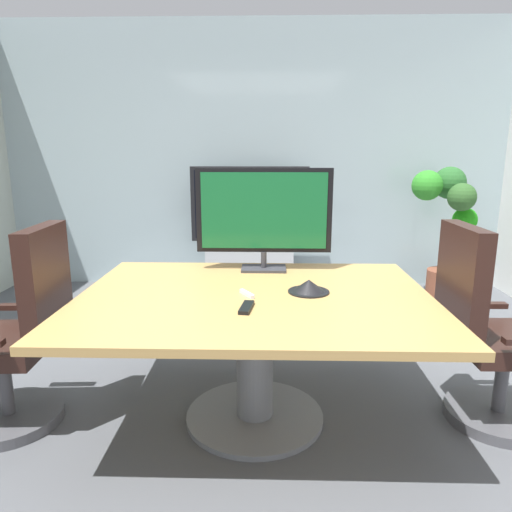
% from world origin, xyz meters
% --- Properties ---
extents(ground_plane, '(6.76, 6.76, 0.00)m').
position_xyz_m(ground_plane, '(0.00, 0.00, 0.00)').
color(ground_plane, '#515459').
extents(wall_back_glass_partition, '(5.42, 0.10, 2.79)m').
position_xyz_m(wall_back_glass_partition, '(0.00, 2.88, 1.39)').
color(wall_back_glass_partition, '#9EB2B7').
rests_on(wall_back_glass_partition, ground).
extents(conference_table, '(1.84, 1.40, 0.72)m').
position_xyz_m(conference_table, '(0.10, 0.11, 0.56)').
color(conference_table, '#B2894C').
rests_on(conference_table, ground).
extents(office_chair_left, '(0.61, 0.58, 1.09)m').
position_xyz_m(office_chair_left, '(-1.15, 0.04, 0.46)').
color(office_chair_left, '#4C4C51').
rests_on(office_chair_left, ground).
extents(office_chair_right, '(0.60, 0.57, 1.09)m').
position_xyz_m(office_chair_right, '(1.35, 0.13, 0.46)').
color(office_chair_right, '#4C4C51').
rests_on(office_chair_right, ground).
extents(tv_monitor, '(0.84, 0.18, 0.64)m').
position_xyz_m(tv_monitor, '(0.14, 0.64, 1.08)').
color(tv_monitor, '#333338').
rests_on(tv_monitor, conference_table).
extents(wall_display_unit, '(1.20, 0.36, 1.31)m').
position_xyz_m(wall_display_unit, '(-0.03, 2.53, 0.44)').
color(wall_display_unit, '#B7BABC').
rests_on(wall_display_unit, ground).
extents(potted_plant, '(0.65, 0.60, 1.31)m').
position_xyz_m(potted_plant, '(1.91, 2.33, 0.81)').
color(potted_plant, brown).
rests_on(potted_plant, ground).
extents(conference_phone, '(0.22, 0.22, 0.07)m').
position_xyz_m(conference_phone, '(0.38, 0.15, 0.75)').
color(conference_phone, black).
rests_on(conference_phone, conference_table).
extents(remote_control, '(0.07, 0.18, 0.02)m').
position_xyz_m(remote_control, '(0.07, -0.12, 0.73)').
color(remote_control, black).
rests_on(remote_control, conference_table).
extents(whiteboard_marker, '(0.08, 0.12, 0.02)m').
position_xyz_m(whiteboard_marker, '(0.06, 0.09, 0.73)').
color(whiteboard_marker, silver).
rests_on(whiteboard_marker, conference_table).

